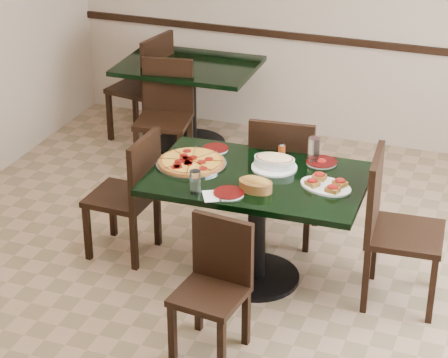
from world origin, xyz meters
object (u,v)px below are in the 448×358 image
(bread_basket, at_px, (256,184))
(pepperoni_pizza, at_px, (191,162))
(back_table, at_px, (189,89))
(bruschetta_platter, at_px, (326,184))
(lasagna_casserole, at_px, (274,161))
(chair_near, at_px, (215,280))
(main_table, at_px, (257,202))
(back_chair_near, at_px, (166,109))
(chair_right, at_px, (391,221))
(back_chair_left, at_px, (147,81))
(chair_far, at_px, (284,173))
(chair_left, at_px, (132,190))

(bread_basket, bearing_deg, pepperoni_pizza, 166.93)
(back_table, distance_m, bruschetta_platter, 2.50)
(back_table, relative_size, lasagna_casserole, 4.00)
(chair_near, xyz_separation_m, lasagna_casserole, (0.06, 0.89, 0.36))
(main_table, height_order, chair_near, chair_near)
(back_table, relative_size, back_chair_near, 1.29)
(chair_right, height_order, pepperoni_pizza, chair_right)
(back_chair_near, height_order, bread_basket, back_chair_near)
(back_chair_near, bearing_deg, chair_near, -69.47)
(chair_near, bearing_deg, back_chair_left, 128.42)
(back_table, relative_size, bruschetta_platter, 2.99)
(chair_near, bearing_deg, bruschetta_platter, 66.19)
(chair_right, xyz_separation_m, bread_basket, (-0.78, -0.27, 0.24))
(bruschetta_platter, bearing_deg, back_chair_near, 158.94)
(chair_far, bearing_deg, chair_near, 84.11)
(chair_left, xyz_separation_m, bruschetta_platter, (1.32, -0.02, 0.28))
(back_chair_near, xyz_separation_m, lasagna_casserole, (1.31, -1.26, 0.29))
(pepperoni_pizza, bearing_deg, bruschetta_platter, -1.15)
(back_chair_near, distance_m, bruschetta_platter, 2.21)
(bread_basket, bearing_deg, main_table, 113.51)
(lasagna_casserole, bearing_deg, chair_left, -172.88)
(back_chair_left, distance_m, bread_basket, 2.65)
(main_table, distance_m, chair_far, 0.54)
(chair_far, bearing_deg, main_table, 83.21)
(chair_left, bearing_deg, pepperoni_pizza, 91.57)
(chair_far, relative_size, back_chair_left, 0.98)
(back_table, xyz_separation_m, pepperoni_pizza, (0.78, -1.83, 0.24))
(chair_right, bearing_deg, chair_near, 130.62)
(back_table, relative_size, chair_right, 1.19)
(main_table, distance_m, chair_right, 0.84)
(chair_far, height_order, back_chair_left, back_chair_left)
(chair_left, bearing_deg, lasagna_casserole, 99.58)
(pepperoni_pizza, relative_size, lasagna_casserole, 1.55)
(bruschetta_platter, bearing_deg, pepperoni_pizza, -162.29)
(chair_left, bearing_deg, bruschetta_platter, 90.84)
(lasagna_casserole, distance_m, bruschetta_platter, 0.40)
(chair_right, relative_size, chair_left, 1.11)
(back_chair_near, height_order, bruschetta_platter, back_chair_near)
(chair_right, bearing_deg, pepperoni_pizza, 88.84)
(chair_right, height_order, lasagna_casserole, chair_right)
(back_chair_left, bearing_deg, chair_far, 61.00)
(main_table, height_order, chair_far, chair_far)
(main_table, xyz_separation_m, bread_basket, (0.05, -0.19, 0.22))
(back_table, height_order, lasagna_casserole, lasagna_casserole)
(back_chair_left, bearing_deg, back_table, 98.59)
(bruschetta_platter, bearing_deg, chair_near, -101.43)
(chair_left, bearing_deg, back_chair_left, -156.57)
(chair_left, xyz_separation_m, lasagna_casserole, (0.94, 0.13, 0.30))
(chair_near, bearing_deg, pepperoni_pizza, 127.24)
(back_chair_near, relative_size, bruschetta_platter, 2.31)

